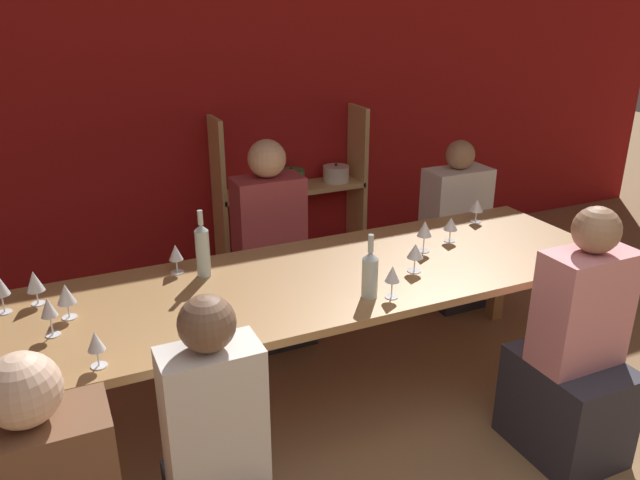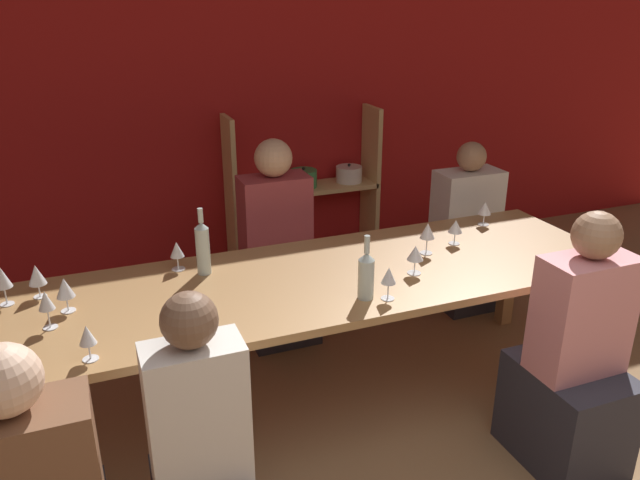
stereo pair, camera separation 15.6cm
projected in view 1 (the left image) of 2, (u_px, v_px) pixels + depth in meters
wall_back_red at (218, 98)px, 4.59m from camera, size 8.80×0.06×2.70m
shelf_unit at (295, 213)px, 4.96m from camera, size 1.20×0.30×1.25m
dining_table at (328, 288)px, 3.12m from camera, size 3.06×0.96×0.77m
wine_bottle_green at (370, 273)px, 2.83m from camera, size 0.07×0.07×0.31m
wine_bottle_dark at (203, 249)px, 3.03m from camera, size 0.07×0.07×0.34m
wine_glass_white_a at (415, 252)px, 3.09m from camera, size 0.08×0.08×0.15m
wine_glass_red_a at (425, 230)px, 3.33m from camera, size 0.08×0.08×0.17m
wine_glass_white_b at (176, 254)px, 3.08m from camera, size 0.07×0.07×0.15m
wine_glass_white_c at (96, 343)px, 2.30m from camera, size 0.07×0.07×0.15m
wine_glass_empty_a at (451, 224)px, 3.48m from camera, size 0.08×0.08×0.14m
wine_glass_white_d at (48, 309)px, 2.50m from camera, size 0.07×0.07×0.17m
wine_glass_white_e at (34, 282)px, 2.77m from camera, size 0.08×0.08×0.16m
wine_glass_red_c at (392, 275)px, 2.83m from camera, size 0.07×0.07×0.16m
wine_glass_white_f at (477, 206)px, 3.77m from camera, size 0.08×0.08×0.14m
wine_glass_red_d at (66, 295)px, 2.65m from camera, size 0.08×0.08×0.16m
person_far_a at (270, 266)px, 3.92m from camera, size 0.42×0.53×1.28m
person_near_b at (572, 368)px, 2.89m from camera, size 0.41×0.51×1.24m
person_far_b at (453, 242)px, 4.45m from camera, size 0.45×0.56×1.15m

